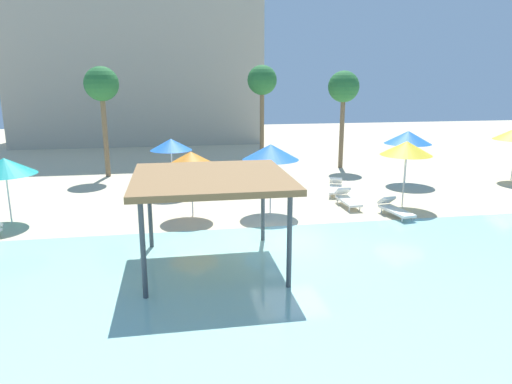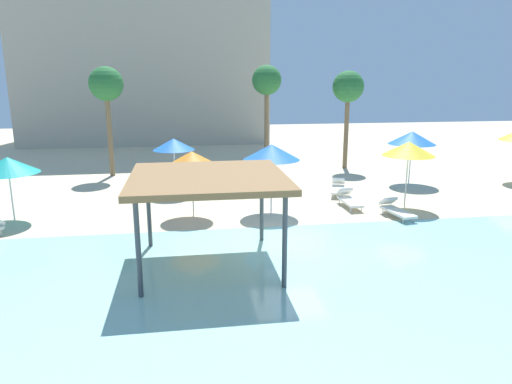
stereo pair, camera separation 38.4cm
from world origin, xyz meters
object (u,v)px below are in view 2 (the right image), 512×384
at_px(beach_umbrella_blue_6, 412,138).
at_px(palm_tree_1, 348,89).
at_px(palm_tree_0, 106,86).
at_px(beach_umbrella_teal_0, 8,165).
at_px(beach_umbrella_yellow_7, 409,149).
at_px(shade_pavilion, 208,180).
at_px(lounge_chair_4, 338,188).
at_px(beach_umbrella_blue_1, 174,144).
at_px(lounge_chair_3, 349,199).
at_px(lounge_chair_0, 396,209).
at_px(lounge_chair_1, 233,185).
at_px(beach_umbrella_blue_3, 272,152).
at_px(beach_umbrella_orange_5, 192,158).
at_px(palm_tree_2, 267,82).

xyz_separation_m(beach_umbrella_blue_6, palm_tree_1, (-1.93, 4.82, 2.40)).
bearing_deg(palm_tree_0, beach_umbrella_blue_6, -15.82).
bearing_deg(beach_umbrella_teal_0, beach_umbrella_yellow_7, -1.43).
height_order(shade_pavilion, lounge_chair_4, shade_pavilion).
bearing_deg(palm_tree_0, beach_umbrella_blue_1, -51.83).
height_order(beach_umbrella_blue_1, palm_tree_0, palm_tree_0).
relative_size(beach_umbrella_blue_1, lounge_chair_3, 1.41).
bearing_deg(lounge_chair_0, beach_umbrella_yellow_7, 133.86).
height_order(shade_pavilion, lounge_chair_1, shade_pavilion).
height_order(beach_umbrella_blue_3, beach_umbrella_orange_5, beach_umbrella_blue_3).
bearing_deg(beach_umbrella_blue_3, lounge_chair_3, 6.83).
relative_size(beach_umbrella_teal_0, palm_tree_1, 0.43).
bearing_deg(beach_umbrella_blue_6, beach_umbrella_blue_1, -179.42).
distance_m(beach_umbrella_blue_3, beach_umbrella_orange_5, 3.27).
relative_size(beach_umbrella_teal_0, palm_tree_2, 0.41).
relative_size(shade_pavilion, lounge_chair_0, 2.30).
distance_m(lounge_chair_0, palm_tree_2, 14.37).
relative_size(beach_umbrella_orange_5, palm_tree_0, 0.44).
bearing_deg(beach_umbrella_blue_6, beach_umbrella_yellow_7, -118.17).
bearing_deg(beach_umbrella_yellow_7, lounge_chair_1, 151.17).
height_order(lounge_chair_4, palm_tree_1, palm_tree_1).
distance_m(shade_pavilion, beach_umbrella_teal_0, 9.45).
bearing_deg(lounge_chair_1, palm_tree_0, -121.65).
xyz_separation_m(lounge_chair_3, palm_tree_2, (-1.75, 11.30, 4.89)).
bearing_deg(lounge_chair_4, lounge_chair_3, 13.61).
bearing_deg(palm_tree_1, lounge_chair_4, -111.66).
height_order(shade_pavilion, beach_umbrella_teal_0, shade_pavilion).
bearing_deg(palm_tree_1, palm_tree_0, -178.90).
distance_m(lounge_chair_1, palm_tree_0, 9.46).
bearing_deg(beach_umbrella_yellow_7, beach_umbrella_teal_0, 178.57).
bearing_deg(lounge_chair_4, beach_umbrella_yellow_7, 58.92).
bearing_deg(shade_pavilion, lounge_chair_4, 50.13).
distance_m(lounge_chair_1, lounge_chair_3, 5.92).
bearing_deg(lounge_chair_1, palm_tree_1, 129.83).
relative_size(beach_umbrella_teal_0, beach_umbrella_yellow_7, 0.89).
height_order(beach_umbrella_orange_5, beach_umbrella_yellow_7, beach_umbrella_yellow_7).
relative_size(beach_umbrella_orange_5, beach_umbrella_blue_6, 0.96).
xyz_separation_m(beach_umbrella_blue_6, palm_tree_2, (-6.49, 7.41, 2.75)).
xyz_separation_m(beach_umbrella_teal_0, palm_tree_2, (12.19, 11.34, 2.96)).
bearing_deg(shade_pavilion, lounge_chair_3, 41.92).
bearing_deg(beach_umbrella_orange_5, beach_umbrella_teal_0, 177.22).
xyz_separation_m(beach_umbrella_blue_6, lounge_chair_3, (-4.74, -3.88, -2.14)).
height_order(beach_umbrella_orange_5, palm_tree_2, palm_tree_2).
distance_m(beach_umbrella_orange_5, lounge_chair_4, 7.81).
relative_size(shade_pavilion, palm_tree_2, 0.71).
xyz_separation_m(beach_umbrella_orange_5, palm_tree_1, (9.65, 9.09, 2.47)).
distance_m(beach_umbrella_teal_0, palm_tree_1, 19.08).
height_order(palm_tree_1, palm_tree_2, palm_tree_2).
height_order(beach_umbrella_blue_3, lounge_chair_3, beach_umbrella_blue_3).
bearing_deg(palm_tree_1, beach_umbrella_orange_5, -136.70).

